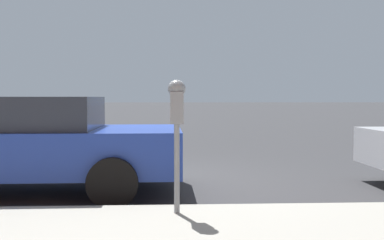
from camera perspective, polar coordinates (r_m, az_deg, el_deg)
ground_plane at (r=7.50m, az=-6.11°, el=-7.72°), size 220.00×220.00×0.00m
parking_meter at (r=4.79m, az=-1.95°, el=1.05°), size 0.21×0.19×1.43m
car_blue at (r=6.87m, az=-21.46°, el=-2.58°), size 2.12×4.62×1.39m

